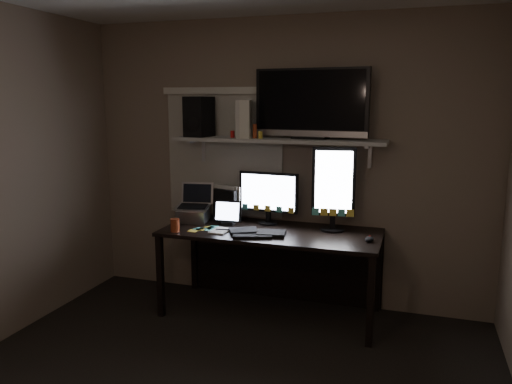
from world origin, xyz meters
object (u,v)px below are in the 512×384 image
at_px(game_console, 246,119).
at_px(cup, 175,225).
at_px(mouse, 369,239).
at_px(tv, 311,104).
at_px(keyboard, 257,232).
at_px(monitor_landscape, 268,198).
at_px(desk, 275,247).
at_px(speaker, 199,117).
at_px(tablet, 228,213).
at_px(laptop, 193,204).
at_px(monitor_portrait, 334,189).

bearing_deg(game_console, cup, -147.32).
relative_size(mouse, tv, 0.11).
relative_size(cup, game_console, 0.34).
bearing_deg(tv, keyboard, -126.56).
bearing_deg(keyboard, monitor_landscape, 73.53).
height_order(cup, game_console, game_console).
distance_m(desk, mouse, 0.86).
distance_m(cup, speaker, 0.98).
distance_m(desk, tablet, 0.50).
distance_m(keyboard, cup, 0.68).
bearing_deg(game_console, monitor_landscape, -12.91).
relative_size(tablet, game_console, 0.78).
xyz_separation_m(tablet, cup, (-0.33, -0.35, -0.05)).
bearing_deg(game_console, desk, -29.92).
height_order(tv, game_console, tv).
height_order(laptop, tv, tv).
height_order(desk, mouse, mouse).
distance_m(monitor_landscape, keyboard, 0.41).
distance_m(laptop, speaker, 0.77).
height_order(mouse, tablet, tablet).
relative_size(monitor_landscape, game_console, 1.68).
distance_m(monitor_portrait, cup, 1.34).
xyz_separation_m(cup, tv, (1.01, 0.52, 0.98)).
relative_size(game_console, speaker, 0.91).
relative_size(monitor_portrait, tv, 0.74).
relative_size(desk, monitor_landscape, 3.38).
xyz_separation_m(keyboard, tablet, (-0.33, 0.21, 0.09)).
bearing_deg(mouse, laptop, 175.22).
height_order(desk, speaker, speaker).
height_order(desk, game_console, game_console).
relative_size(desk, tv, 1.88).
bearing_deg(mouse, speaker, 171.55).
bearing_deg(tablet, cup, -136.92).
height_order(monitor_portrait, tv, tv).
bearing_deg(game_console, tv, -9.91).
xyz_separation_m(monitor_landscape, mouse, (0.89, -0.28, -0.22)).
height_order(keyboard, tv, tv).
bearing_deg(game_console, monitor_portrait, -17.26).
xyz_separation_m(keyboard, cup, (-0.67, -0.14, 0.04)).
xyz_separation_m(tablet, game_console, (0.12, 0.13, 0.80)).
height_order(laptop, speaker, speaker).
relative_size(monitor_portrait, laptop, 2.14).
height_order(tablet, speaker, speaker).
relative_size(monitor_landscape, laptop, 1.61).
xyz_separation_m(monitor_landscape, speaker, (-0.62, -0.04, 0.69)).
xyz_separation_m(monitor_portrait, keyboard, (-0.56, -0.30, -0.34)).
relative_size(monitor_portrait, cup, 6.55).
bearing_deg(tablet, laptop, 175.96).
bearing_deg(desk, tv, 24.42).
distance_m(monitor_portrait, laptop, 1.25).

